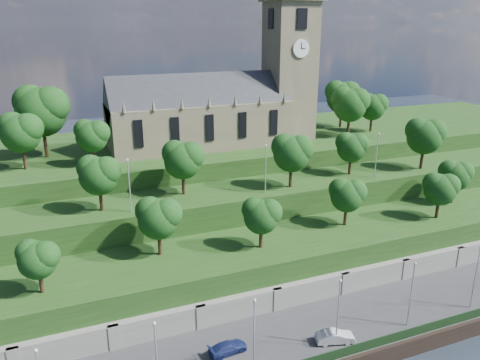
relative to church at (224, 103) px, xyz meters
name	(u,v)px	position (x,y,z in m)	size (l,w,h in m)	color
promenade	(333,331)	(-0.79, -39.98, -21.52)	(160.00, 12.00, 2.00)	#2D2D30
fence	(361,347)	(-0.79, -45.38, -19.92)	(160.00, 0.10, 1.20)	black
retaining_wall	(309,295)	(-0.79, -34.01, -20.02)	(160.00, 2.10, 5.00)	slate
embankment_lower	(288,264)	(-0.79, -27.98, -18.52)	(160.00, 12.00, 8.00)	#1A3913
embankment_upper	(257,222)	(-0.79, -16.98, -16.52)	(160.00, 10.00, 12.00)	#1A3913
hilltop	(214,175)	(-0.79, 4.02, -15.02)	(160.00, 32.00, 15.00)	#1A3913
church	(224,103)	(0.00, 0.00, 0.00)	(38.60, 12.35, 27.60)	brown
trees_lower	(309,202)	(2.32, -27.75, -9.65)	(68.04, 9.00, 7.78)	black
trees_upper	(291,150)	(4.46, -17.93, -4.91)	(60.46, 8.76, 9.00)	black
trees_hilltop	(204,108)	(-3.91, -0.45, -0.71)	(71.59, 15.77, 11.96)	black
lamp_posts_promenade	(338,308)	(-2.79, -43.48, -15.66)	(60.36, 0.36, 8.48)	#B2B2B7
lamp_posts_upper	(266,165)	(-0.79, -19.98, -6.17)	(40.36, 0.36, 7.50)	#B2B2B7
car_middle	(335,337)	(-2.54, -42.93, -19.79)	(1.54, 4.42, 1.46)	#ABAAAF
car_right	(228,348)	(-14.40, -40.04, -19.88)	(1.81, 4.45, 1.29)	navy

